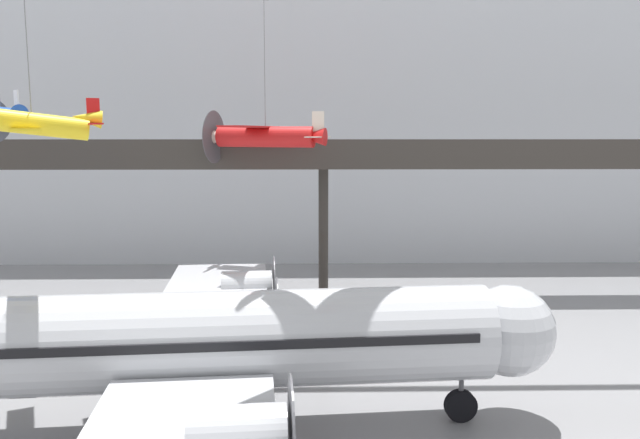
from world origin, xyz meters
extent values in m
cube|color=silver|center=(0.00, 38.68, 13.61)|extent=(140.00, 3.00, 27.22)
cube|color=#38332D|center=(0.00, 26.17, 9.53)|extent=(110.00, 3.20, 0.90)
cube|color=#38332D|center=(0.00, 24.63, 10.53)|extent=(110.00, 0.12, 1.10)
cylinder|color=#38332D|center=(0.00, 27.13, 4.54)|extent=(0.70, 0.70, 9.08)
cylinder|color=#B7BABF|center=(-6.13, 5.64, 3.71)|extent=(24.23, 5.64, 3.70)
sphere|color=#B7BABF|center=(6.86, 6.70, 3.71)|extent=(3.63, 3.63, 3.63)
cube|color=black|center=(-6.13, 5.64, 4.08)|extent=(22.56, 5.58, 0.33)
cube|color=#B7BABF|center=(-6.07, 15.21, 2.88)|extent=(6.81, 15.76, 0.28)
cylinder|color=#B7BABF|center=(-4.13, 11.98, 2.93)|extent=(2.93, 2.00, 1.78)
cylinder|color=#4C4C51|center=(-2.60, 12.10, 2.93)|extent=(0.33, 3.37, 3.37)
cylinder|color=#B7BABF|center=(-4.55, 17.18, 2.93)|extent=(2.93, 2.00, 1.78)
cylinder|color=#4C4C51|center=(-3.02, 17.30, 2.93)|extent=(0.33, 3.37, 3.37)
cylinder|color=#B7BABF|center=(-3.13, -0.28, 2.93)|extent=(2.93, 2.00, 1.78)
cylinder|color=#4C4C51|center=(-1.60, -0.16, 2.93)|extent=(0.33, 3.37, 3.37)
cylinder|color=#4C4C51|center=(5.00, 6.55, 1.26)|extent=(0.20, 0.20, 1.21)
cylinder|color=black|center=(5.00, 6.55, 0.65)|extent=(1.33, 0.48, 1.30)
cylinder|color=#4C4C51|center=(-6.09, 8.62, 1.26)|extent=(0.20, 0.20, 1.21)
cylinder|color=black|center=(-6.09, 8.62, 0.65)|extent=(1.33, 0.48, 1.30)
cylinder|color=yellow|center=(-11.83, 7.66, 11.85)|extent=(4.21, 2.51, 1.34)
cone|color=yellow|center=(-9.98, 8.49, 12.09)|extent=(1.39, 1.16, 0.86)
cube|color=yellow|center=(-12.06, 7.56, 11.59)|extent=(3.49, 6.14, 0.10)
cube|color=red|center=(-9.75, 8.59, 12.36)|extent=(0.49, 0.26, 1.03)
cube|color=red|center=(-9.75, 8.59, 11.85)|extent=(1.38, 2.25, 0.06)
cylinder|color=red|center=(-3.78, 22.74, 11.25)|extent=(6.42, 3.06, 1.33)
cone|color=silver|center=(-6.95, 23.68, 11.24)|extent=(1.34, 1.43, 1.18)
cylinder|color=#4C4C51|center=(-7.17, 23.75, 11.24)|extent=(1.01, 3.27, 3.40)
cone|color=red|center=(-0.83, 21.86, 11.25)|extent=(1.94, 1.55, 1.12)
cube|color=red|center=(-4.15, 22.85, 11.87)|extent=(4.20, 9.58, 0.10)
cube|color=silver|center=(-0.46, 21.75, 12.03)|extent=(0.75, 0.28, 1.57)
cube|color=silver|center=(-0.46, 21.75, 11.25)|extent=(1.71, 3.48, 0.06)
cylinder|color=slate|center=(-3.78, 22.74, 17.39)|extent=(0.04, 0.04, 10.98)
cylinder|color=#1E4CAD|center=(-17.99, 18.00, 12.37)|extent=(4.30, 4.70, 1.39)
cone|color=#1E4CAD|center=(-16.31, 16.08, 12.52)|extent=(1.65, 1.71, 1.00)
cube|color=#1E4CAD|center=(-18.20, 18.25, 12.04)|extent=(6.81, 6.17, 0.10)
cube|color=white|center=(-16.10, 15.84, 13.02)|extent=(0.47, 0.52, 1.30)
cube|color=white|center=(-16.10, 15.84, 12.37)|extent=(2.55, 2.34, 0.06)
camera|label=1|loc=(-1.11, -17.03, 11.48)|focal=35.00mm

